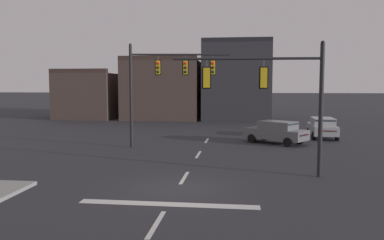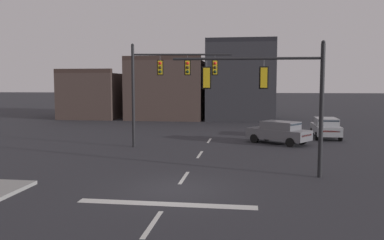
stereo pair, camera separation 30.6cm
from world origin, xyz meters
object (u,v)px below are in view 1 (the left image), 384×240
Objects in this scene: signal_mast_far_side at (162,77)px; car_lot_middle at (322,127)px; signal_mast_near_side at (276,89)px; car_lot_nearside at (276,132)px.

car_lot_middle is (11.67, 6.12, -3.84)m from signal_mast_far_side.
signal_mast_near_side reaches higher than car_lot_middle.
car_lot_nearside is at bearing -137.86° from car_lot_middle.
signal_mast_near_side is at bearing -95.59° from car_lot_nearside.
signal_mast_far_side is 1.50× the size of car_lot_nearside.
car_lot_middle is (4.91, 13.83, -3.16)m from signal_mast_near_side.
signal_mast_far_side reaches higher than signal_mast_near_side.
signal_mast_far_side reaches higher than car_lot_nearside.
signal_mast_far_side reaches higher than car_lot_middle.
signal_mast_near_side is 10.28m from signal_mast_far_side.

